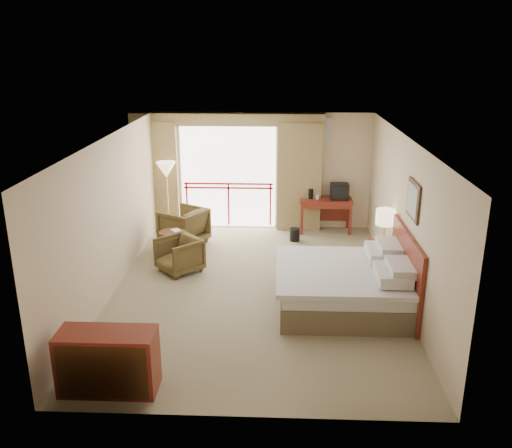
{
  "coord_description": "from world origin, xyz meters",
  "views": [
    {
      "loc": [
        0.37,
        -8.8,
        4.17
      ],
      "look_at": [
        -0.02,
        0.4,
        1.09
      ],
      "focal_mm": 38.0,
      "sensor_mm": 36.0,
      "label": 1
    }
  ],
  "objects_px": {
    "bed": "(345,285)",
    "tv": "(339,191)",
    "table_lamp": "(385,218)",
    "desk": "(325,205)",
    "nightstand": "(383,260)",
    "armchair_far": "(184,243)",
    "dresser": "(108,361)",
    "wastebasket": "(295,235)",
    "floor_lamp": "(166,173)",
    "armchair_near": "(180,271)",
    "side_table": "(173,240)"
  },
  "relations": [
    {
      "from": "desk",
      "to": "nightstand",
      "type": "bearing_deg",
      "value": -72.22
    },
    {
      "from": "wastebasket",
      "to": "armchair_near",
      "type": "height_order",
      "value": "armchair_near"
    },
    {
      "from": "bed",
      "to": "tv",
      "type": "bearing_deg",
      "value": 85.92
    },
    {
      "from": "bed",
      "to": "table_lamp",
      "type": "height_order",
      "value": "table_lamp"
    },
    {
      "from": "floor_lamp",
      "to": "nightstand",
      "type": "bearing_deg",
      "value": -25.62
    },
    {
      "from": "desk",
      "to": "floor_lamp",
      "type": "height_order",
      "value": "floor_lamp"
    },
    {
      "from": "table_lamp",
      "to": "side_table",
      "type": "distance_m",
      "value": 4.19
    },
    {
      "from": "bed",
      "to": "table_lamp",
      "type": "relative_size",
      "value": 3.44
    },
    {
      "from": "table_lamp",
      "to": "armchair_near",
      "type": "distance_m",
      "value": 4.0
    },
    {
      "from": "nightstand",
      "to": "desk",
      "type": "distance_m",
      "value": 2.76
    },
    {
      "from": "bed",
      "to": "wastebasket",
      "type": "height_order",
      "value": "bed"
    },
    {
      "from": "dresser",
      "to": "table_lamp",
      "type": "bearing_deg",
      "value": 39.03
    },
    {
      "from": "tv",
      "to": "armchair_far",
      "type": "xyz_separation_m",
      "value": [
        -3.44,
        -0.95,
        -0.96
      ]
    },
    {
      "from": "tv",
      "to": "wastebasket",
      "type": "relative_size",
      "value": 1.42
    },
    {
      "from": "table_lamp",
      "to": "side_table",
      "type": "bearing_deg",
      "value": 171.11
    },
    {
      "from": "nightstand",
      "to": "armchair_far",
      "type": "distance_m",
      "value": 4.33
    },
    {
      "from": "armchair_far",
      "to": "side_table",
      "type": "xyz_separation_m",
      "value": [
        -0.06,
        -0.92,
        0.4
      ]
    },
    {
      "from": "tv",
      "to": "side_table",
      "type": "bearing_deg",
      "value": -139.01
    },
    {
      "from": "side_table",
      "to": "armchair_near",
      "type": "bearing_deg",
      "value": -69.17
    },
    {
      "from": "side_table",
      "to": "nightstand",
      "type": "bearing_deg",
      "value": -9.58
    },
    {
      "from": "wastebasket",
      "to": "armchair_far",
      "type": "distance_m",
      "value": 2.44
    },
    {
      "from": "wastebasket",
      "to": "dresser",
      "type": "bearing_deg",
      "value": -113.97
    },
    {
      "from": "bed",
      "to": "dresser",
      "type": "height_order",
      "value": "bed"
    },
    {
      "from": "nightstand",
      "to": "table_lamp",
      "type": "relative_size",
      "value": 1.07
    },
    {
      "from": "nightstand",
      "to": "dresser",
      "type": "distance_m",
      "value": 5.49
    },
    {
      "from": "bed",
      "to": "side_table",
      "type": "height_order",
      "value": "bed"
    },
    {
      "from": "table_lamp",
      "to": "dresser",
      "type": "relative_size",
      "value": 0.51
    },
    {
      "from": "armchair_near",
      "to": "side_table",
      "type": "relative_size",
      "value": 1.26
    },
    {
      "from": "wastebasket",
      "to": "table_lamp",
      "type": "bearing_deg",
      "value": -48.95
    },
    {
      "from": "armchair_far",
      "to": "armchair_near",
      "type": "distance_m",
      "value": 1.54
    },
    {
      "from": "armchair_far",
      "to": "side_table",
      "type": "distance_m",
      "value": 1.0
    },
    {
      "from": "desk",
      "to": "table_lamp",
      "type": "bearing_deg",
      "value": -71.88
    },
    {
      "from": "nightstand",
      "to": "side_table",
      "type": "bearing_deg",
      "value": 166.87
    },
    {
      "from": "desk",
      "to": "armchair_far",
      "type": "bearing_deg",
      "value": -162.87
    },
    {
      "from": "tv",
      "to": "bed",
      "type": "bearing_deg",
      "value": -81.12
    },
    {
      "from": "desk",
      "to": "armchair_far",
      "type": "height_order",
      "value": "desk"
    },
    {
      "from": "desk",
      "to": "armchair_near",
      "type": "distance_m",
      "value": 3.95
    },
    {
      "from": "table_lamp",
      "to": "tv",
      "type": "height_order",
      "value": "table_lamp"
    },
    {
      "from": "nightstand",
      "to": "armchair_far",
      "type": "bearing_deg",
      "value": 154.66
    },
    {
      "from": "nightstand",
      "to": "table_lamp",
      "type": "bearing_deg",
      "value": 86.45
    },
    {
      "from": "nightstand",
      "to": "wastebasket",
      "type": "height_order",
      "value": "nightstand"
    },
    {
      "from": "floor_lamp",
      "to": "wastebasket",
      "type": "bearing_deg",
      "value": -5.15
    },
    {
      "from": "bed",
      "to": "floor_lamp",
      "type": "height_order",
      "value": "floor_lamp"
    },
    {
      "from": "desk",
      "to": "armchair_near",
      "type": "xyz_separation_m",
      "value": [
        -2.97,
        -2.54,
        -0.61
      ]
    },
    {
      "from": "wastebasket",
      "to": "armchair_near",
      "type": "relative_size",
      "value": 0.38
    },
    {
      "from": "bed",
      "to": "floor_lamp",
      "type": "relative_size",
      "value": 1.25
    },
    {
      "from": "desk",
      "to": "armchair_near",
      "type": "height_order",
      "value": "desk"
    },
    {
      "from": "tv",
      "to": "dresser",
      "type": "relative_size",
      "value": 0.33
    },
    {
      "from": "tv",
      "to": "table_lamp",
      "type": "bearing_deg",
      "value": -64.26
    },
    {
      "from": "wastebasket",
      "to": "floor_lamp",
      "type": "xyz_separation_m",
      "value": [
        -2.85,
        0.26,
        1.32
      ]
    }
  ]
}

